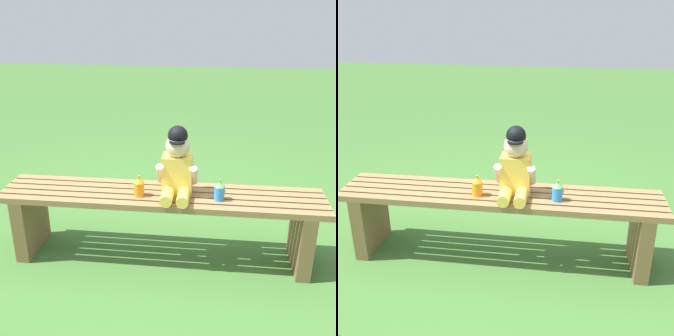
% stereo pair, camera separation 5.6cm
% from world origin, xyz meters
% --- Properties ---
extents(ground_plane, '(16.00, 16.00, 0.00)m').
position_xyz_m(ground_plane, '(0.00, 0.00, 0.00)').
color(ground_plane, '#3D6B2D').
extents(park_bench, '(1.88, 0.35, 0.43)m').
position_xyz_m(park_bench, '(0.00, -0.00, 0.30)').
color(park_bench, olive).
rests_on(park_bench, ground_plane).
extents(child_figure, '(0.23, 0.27, 0.40)m').
position_xyz_m(child_figure, '(0.09, -0.00, 0.61)').
color(child_figure, '#F2C64C').
rests_on(child_figure, park_bench).
extents(sippy_cup_left, '(0.06, 0.06, 0.12)m').
position_xyz_m(sippy_cup_left, '(-0.12, -0.05, 0.49)').
color(sippy_cup_left, orange).
rests_on(sippy_cup_left, park_bench).
extents(sippy_cup_right, '(0.06, 0.06, 0.12)m').
position_xyz_m(sippy_cup_right, '(0.34, -0.05, 0.49)').
color(sippy_cup_right, '#338CE5').
rests_on(sippy_cup_right, park_bench).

